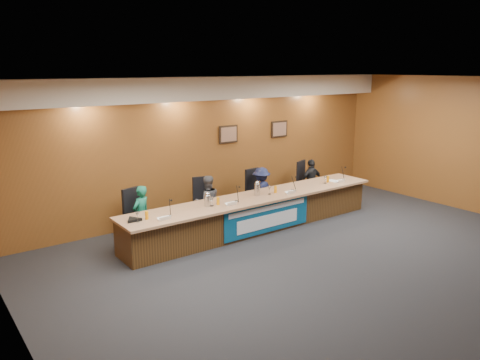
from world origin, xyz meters
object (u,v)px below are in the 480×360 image
at_px(panelist_a, 141,215).
at_px(office_chair_d, 308,185).
at_px(carafe_left, 207,201).
at_px(speakerphone, 133,220).
at_px(office_chair_a, 139,219).
at_px(office_chair_c, 258,195).
at_px(panelist_b, 207,202).
at_px(panelist_c, 261,192).
at_px(banner, 268,217).
at_px(dais_body, 255,214).
at_px(panelist_d, 311,182).
at_px(office_chair_b, 205,205).
at_px(carafe_mid, 257,190).

relative_size(panelist_a, office_chair_d, 2.44).
relative_size(carafe_left, speakerphone, 0.70).
distance_m(office_chair_a, office_chair_c, 3.02).
height_order(panelist_b, panelist_c, panelist_b).
relative_size(banner, panelist_b, 1.89).
relative_size(panelist_b, office_chair_c, 2.43).
relative_size(dais_body, office_chair_a, 12.50).
height_order(panelist_d, carafe_left, panelist_d).
bearing_deg(dais_body, banner, -90.00).
xyz_separation_m(office_chair_a, speakerphone, (-0.48, -0.82, 0.30)).
bearing_deg(office_chair_b, speakerphone, -141.04).
height_order(panelist_b, office_chair_c, panelist_b).
xyz_separation_m(office_chair_d, speakerphone, (-5.13, -0.82, 0.30)).
height_order(office_chair_d, carafe_mid, carafe_mid).
distance_m(dais_body, panelist_b, 1.06).
height_order(panelist_c, office_chair_d, panelist_c).
distance_m(office_chair_c, carafe_mid, 1.11).
bearing_deg(office_chair_c, carafe_left, -161.63).
height_order(panelist_b, office_chair_b, panelist_b).
bearing_deg(office_chair_d, panelist_b, 160.16).
bearing_deg(office_chair_a, carafe_left, -54.01).
distance_m(office_chair_b, office_chair_d, 3.12).
distance_m(office_chair_a, carafe_mid, 2.51).
xyz_separation_m(office_chair_b, office_chair_c, (1.49, 0.00, 0.00)).
xyz_separation_m(panelist_c, speakerphone, (-3.50, -0.72, 0.20)).
xyz_separation_m(panelist_d, office_chair_d, (0.00, 0.10, -0.10)).
height_order(banner, office_chair_d, banner).
bearing_deg(banner, panelist_a, 154.33).
height_order(panelist_a, carafe_left, panelist_a).
bearing_deg(panelist_d, office_chair_d, -86.15).
bearing_deg(dais_body, office_chair_b, 134.24).
bearing_deg(office_chair_c, panelist_b, 178.78).
xyz_separation_m(banner, office_chair_b, (-0.77, 1.21, 0.10)).
distance_m(panelist_b, speakerphone, 2.15).
distance_m(dais_body, carafe_mid, 0.53).
xyz_separation_m(banner, office_chair_c, (0.71, 1.21, 0.10)).
bearing_deg(carafe_left, panelist_d, 11.78).
xyz_separation_m(panelist_b, carafe_mid, (0.81, -0.69, 0.29)).
relative_size(office_chair_a, office_chair_b, 1.00).
xyz_separation_m(panelist_a, speakerphone, (-0.48, -0.72, 0.19)).
bearing_deg(carafe_mid, panelist_a, 163.63).
xyz_separation_m(dais_body, office_chair_a, (-2.31, 0.79, 0.13)).
distance_m(dais_body, banner, 0.42).
bearing_deg(panelist_d, banner, 29.14).
bearing_deg(panelist_b, dais_body, 153.91).
relative_size(dais_body, panelist_a, 5.11).
bearing_deg(office_chair_c, panelist_a, 176.83).
height_order(panelist_b, office_chair_d, panelist_b).
bearing_deg(carafe_mid, office_chair_c, 49.54).
xyz_separation_m(panelist_a, panelist_c, (3.02, 0.00, -0.01)).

